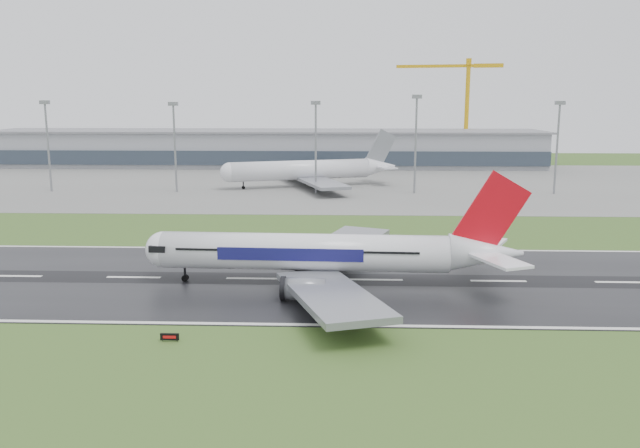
{
  "coord_description": "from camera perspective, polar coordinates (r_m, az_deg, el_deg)",
  "views": [
    {
      "loc": [
        34.75,
        -101.73,
        29.04
      ],
      "look_at": [
        30.52,
        12.0,
        7.0
      ],
      "focal_mm": 36.09,
      "sensor_mm": 36.0,
      "label": 1
    }
  ],
  "objects": [
    {
      "name": "floodmast_4",
      "position": [
        203.46,
        8.47,
        6.8
      ],
      "size": [
        0.64,
        0.64,
        29.38
      ],
      "primitive_type": "cylinder",
      "color": "gray",
      "rests_on": "ground"
    },
    {
      "name": "runway",
      "position": [
        111.34,
        -16.19,
        -4.58
      ],
      "size": [
        400.0,
        45.0,
        0.1
      ],
      "primitive_type": "cube",
      "color": "black",
      "rests_on": "ground"
    },
    {
      "name": "tower_crane",
      "position": [
        306.98,
        12.87,
        9.67
      ],
      "size": [
        47.67,
        11.29,
        47.13
      ],
      "primitive_type": null,
      "rotation": [
        0.0,
        0.0,
        -0.18
      ],
      "color": "gold",
      "rests_on": "ground"
    },
    {
      "name": "ground",
      "position": [
        111.35,
        -16.19,
        -4.6
      ],
      "size": [
        520.0,
        520.0,
        0.0
      ],
      "primitive_type": "plane",
      "color": "#33521E",
      "rests_on": "ground"
    },
    {
      "name": "parked_airliner",
      "position": [
        217.35,
        -1.09,
        5.73
      ],
      "size": [
        78.12,
        75.45,
        18.33
      ],
      "primitive_type": null,
      "rotation": [
        0.0,
        0.0,
        0.33
      ],
      "color": "silver",
      "rests_on": "apron"
    },
    {
      "name": "apron",
      "position": [
        231.2,
        -6.55,
        3.68
      ],
      "size": [
        400.0,
        130.0,
        0.08
      ],
      "primitive_type": "cube",
      "color": "slate",
      "rests_on": "ground"
    },
    {
      "name": "main_airliner",
      "position": [
        100.94,
        0.97,
        -0.55
      ],
      "size": [
        61.8,
        59.06,
        17.62
      ],
      "primitive_type": null,
      "rotation": [
        0.0,
        0.0,
        -0.04
      ],
      "color": "white",
      "rests_on": "runway"
    },
    {
      "name": "floodmast_5",
      "position": [
        212.73,
        20.26,
        6.17
      ],
      "size": [
        0.64,
        0.64,
        27.51
      ],
      "primitive_type": "cylinder",
      "color": "gray",
      "rests_on": "ground"
    },
    {
      "name": "runway_sign",
      "position": [
        81.77,
        -13.18,
        -9.76
      ],
      "size": [
        2.31,
        0.39,
        1.04
      ],
      "primitive_type": null,
      "rotation": [
        0.0,
        0.0,
        0.06
      ],
      "color": "black",
      "rests_on": "ground"
    },
    {
      "name": "floodmast_2",
      "position": [
        209.23,
        -12.73,
        6.46
      ],
      "size": [
        0.64,
        0.64,
        27.18
      ],
      "primitive_type": "cylinder",
      "color": "gray",
      "rests_on": "ground"
    },
    {
      "name": "terminal",
      "position": [
        289.63,
        -4.8,
        6.66
      ],
      "size": [
        240.0,
        36.0,
        15.0
      ],
      "primitive_type": "cube",
      "color": "gray",
      "rests_on": "ground"
    },
    {
      "name": "floodmast_1",
      "position": [
        223.09,
        -22.95,
        6.19
      ],
      "size": [
        0.64,
        0.64,
        27.66
      ],
      "primitive_type": "cylinder",
      "color": "gray",
      "rests_on": "ground"
    },
    {
      "name": "floodmast_3",
      "position": [
        202.5,
        -0.38,
        6.63
      ],
      "size": [
        0.64,
        0.64,
        27.51
      ],
      "primitive_type": "cylinder",
      "color": "gray",
      "rests_on": "ground"
    }
  ]
}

